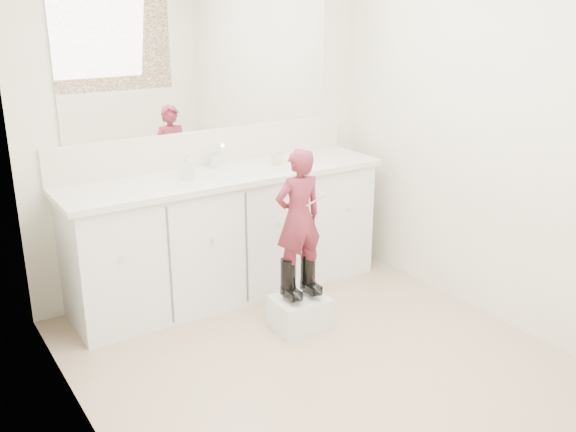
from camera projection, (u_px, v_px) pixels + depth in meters
floor at (329, 368)px, 3.68m from camera, size 3.00×3.00×0.00m
wall_back at (206, 121)px, 4.48m from camera, size 2.60×0.00×2.60m
wall_left at (80, 208)px, 2.62m from camera, size 0.00×3.00×3.00m
wall_right at (503, 137)px, 3.96m from camera, size 0.00×3.00×3.00m
vanity_cabinet at (227, 236)px, 4.51m from camera, size 2.20×0.55×0.85m
countertop at (226, 176)px, 4.36m from camera, size 2.28×0.58×0.04m
backsplash at (208, 147)px, 4.53m from camera, size 2.28×0.03×0.25m
mirror at (204, 57)px, 4.33m from camera, size 2.00×0.02×1.00m
faucet at (215, 161)px, 4.47m from camera, size 0.08×0.08×0.10m
cup at (277, 159)px, 4.55m from camera, size 0.12×0.12×0.09m
soap_bottle at (188, 166)px, 4.18m from camera, size 0.11×0.11×0.18m
step_stool at (300, 313)px, 4.10m from camera, size 0.34×0.29×0.21m
boot_left at (288, 279)px, 4.00m from camera, size 0.11×0.19×0.28m
boot_right at (308, 274)px, 4.08m from camera, size 0.11×0.19×0.28m
toddler at (298, 218)px, 3.91m from camera, size 0.32×0.22×0.86m
toothbrush at (316, 201)px, 3.85m from camera, size 0.14×0.02×0.06m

